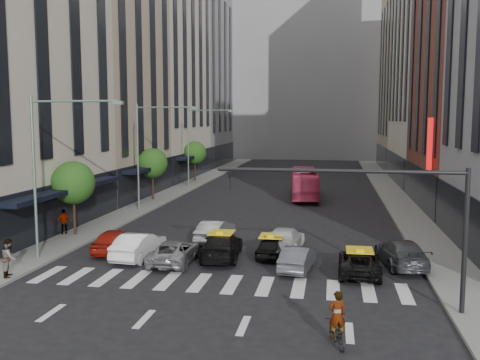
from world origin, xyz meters
The scene contains 34 objects.
ground centered at (0.00, 0.00, 0.00)m, with size 160.00×160.00×0.00m, color black.
sidewalk_left centered at (-11.50, 30.00, 0.07)m, with size 3.00×96.00×0.15m, color slate.
sidewalk_right centered at (11.50, 30.00, 0.07)m, with size 3.00×96.00×0.15m, color slate.
building_left_a centered at (-17.00, 11.00, 14.00)m, with size 8.00×18.00×28.00m, color beige.
building_left_b centered at (-17.00, 28.00, 12.00)m, with size 8.00×16.00×24.00m, color tan.
building_left_c centered at (-17.00, 46.00, 18.00)m, with size 8.00×20.00×36.00m, color beige.
building_left_d centered at (-17.00, 65.00, 15.00)m, with size 8.00×18.00×30.00m, color gray.
building_right_b centered at (17.00, 27.00, 13.00)m, with size 8.00×18.00×26.00m, color brown.
building_right_c centered at (17.00, 46.00, 20.00)m, with size 8.00×20.00×40.00m, color beige.
building_right_d centered at (17.00, 65.00, 14.00)m, with size 8.00×18.00×28.00m, color tan.
building_far centered at (0.00, 85.00, 18.00)m, with size 30.00×10.00×36.00m, color gray.
tree_near centered at (-11.80, 10.00, 3.65)m, with size 2.88×2.88×4.95m.
tree_mid centered at (-11.80, 26.00, 3.65)m, with size 2.88×2.88×4.95m.
tree_far centered at (-11.80, 42.00, 3.65)m, with size 2.88×2.88×4.95m.
streetlamp_near centered at (-10.04, 4.00, 5.90)m, with size 5.38×0.25×9.00m.
streetlamp_mid centered at (-10.04, 20.00, 5.90)m, with size 5.38×0.25×9.00m.
streetlamp_far centered at (-10.04, 36.00, 5.90)m, with size 5.38×0.25×9.00m.
traffic_signal centered at (7.69, -1.00, 4.47)m, with size 10.10×0.20×6.00m.
liberty_sign centered at (12.60, 20.00, 6.00)m, with size 0.30×0.70×4.00m.
car_red centered at (-7.40, 6.41, 0.72)m, with size 1.70×4.24×1.44m, color #9E180E.
car_white_front centered at (-5.51, 5.34, 0.75)m, with size 1.58×4.53×1.49m, color white.
car_silver centered at (-3.22, 4.66, 0.64)m, with size 2.14×4.63×1.29m, color #939398.
taxi_left centered at (-0.86, 6.09, 0.74)m, with size 2.07×5.10×1.48m, color black.
taxi_center centered at (1.90, 6.88, 0.61)m, with size 1.44×3.57×1.22m, color black.
car_grey_mid centered at (3.56, 4.50, 0.65)m, with size 1.38×3.96×1.30m, color #474950.
taxi_right centered at (6.70, 4.25, 0.62)m, with size 2.06×4.47×1.24m, color black.
car_grey_curb centered at (9.00, 6.17, 0.73)m, with size 2.04×5.03×1.46m, color #383A3F.
car_row2_left centered at (-2.12, 10.13, 0.71)m, with size 1.50×4.30×1.42m, color #A2A2A8.
car_row2_right centered at (2.50, 8.64, 0.70)m, with size 1.95×4.81×1.39m, color silver.
bus centered at (2.52, 30.34, 1.47)m, with size 2.47×10.54×2.93m, color #F84879.
motorcycle centered at (5.51, -4.72, 0.43)m, with size 0.56×1.62×0.85m, color black.
rider centered at (5.51, -4.72, 1.71)m, with size 0.63×0.41×1.73m, color gray.
pedestrian_near centered at (-10.40, 0.44, 1.09)m, with size 0.92×0.71×1.89m, color gray.
pedestrian_far centered at (-12.55, 9.97, 0.99)m, with size 0.99×0.41×1.69m, color gray.
Camera 1 is at (5.25, -22.98, 7.92)m, focal length 40.00 mm.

